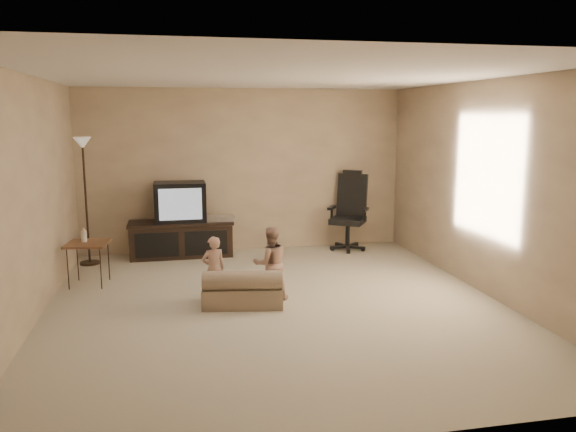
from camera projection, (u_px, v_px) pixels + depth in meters
name	position (u px, v px, depth m)	size (l,w,h in m)	color
floor	(276.00, 305.00, 6.27)	(5.50, 5.50, 0.00)	#B7AB92
room_shell	(276.00, 169.00, 6.01)	(5.50, 5.50, 5.50)	white
tv_stand	(181.00, 226.00, 8.40)	(1.57, 0.58, 1.12)	black
office_chair	(349.00, 221.00, 8.84)	(0.79, 0.79, 1.24)	black
side_table	(87.00, 244.00, 6.94)	(0.55, 0.55, 0.73)	brown
floor_lamp	(84.00, 172.00, 7.78)	(0.28, 0.28, 1.80)	#2E1F14
child_sofa	(243.00, 291.00, 6.21)	(0.94, 0.63, 0.43)	tan
toddler_left	(214.00, 269.00, 6.34)	(0.27, 0.20, 0.75)	tan
toddler_right	(271.00, 263.00, 6.39)	(0.41, 0.23, 0.85)	tan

